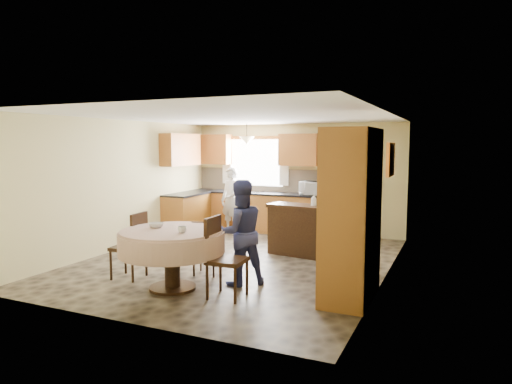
{
  "coord_description": "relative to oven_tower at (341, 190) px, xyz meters",
  "views": [
    {
      "loc": [
        3.48,
        -6.99,
        2.04
      ],
      "look_at": [
        0.22,
        0.3,
        1.2
      ],
      "focal_mm": 32.0,
      "sensor_mm": 36.0,
      "label": 1
    }
  ],
  "objects": [
    {
      "name": "floor",
      "position": [
        -1.15,
        -2.69,
        -1.06
      ],
      "size": [
        5.0,
        6.0,
        0.01
      ],
      "primitive_type": "cube",
      "color": "#6C5E4B",
      "rests_on": "ground"
    },
    {
      "name": "ceiling",
      "position": [
        -1.15,
        -2.69,
        1.44
      ],
      "size": [
        5.0,
        6.0,
        0.01
      ],
      "primitive_type": "cube",
      "color": "white",
      "rests_on": "wall_back"
    },
    {
      "name": "wall_back",
      "position": [
        -1.15,
        0.31,
        0.19
      ],
      "size": [
        5.0,
        0.02,
        2.5
      ],
      "primitive_type": "cube",
      "color": "beige",
      "rests_on": "floor"
    },
    {
      "name": "wall_front",
      "position": [
        -1.15,
        -5.69,
        0.19
      ],
      "size": [
        5.0,
        0.02,
        2.5
      ],
      "primitive_type": "cube",
      "color": "beige",
      "rests_on": "floor"
    },
    {
      "name": "wall_left",
      "position": [
        -3.65,
        -2.69,
        0.19
      ],
      "size": [
        0.02,
        6.0,
        2.5
      ],
      "primitive_type": "cube",
      "color": "beige",
      "rests_on": "floor"
    },
    {
      "name": "wall_right",
      "position": [
        1.35,
        -2.69,
        0.19
      ],
      "size": [
        0.02,
        6.0,
        2.5
      ],
      "primitive_type": "cube",
      "color": "beige",
      "rests_on": "floor"
    },
    {
      "name": "window",
      "position": [
        -2.15,
        0.29,
        0.54
      ],
      "size": [
        1.4,
        0.03,
        1.1
      ],
      "primitive_type": "cube",
      "color": "white",
      "rests_on": "wall_back"
    },
    {
      "name": "curtain_left",
      "position": [
        -2.9,
        0.24,
        0.59
      ],
      "size": [
        0.22,
        0.02,
        1.15
      ],
      "primitive_type": "cube",
      "color": "white",
      "rests_on": "wall_back"
    },
    {
      "name": "curtain_right",
      "position": [
        -1.4,
        0.24,
        0.59
      ],
      "size": [
        0.22,
        0.02,
        1.15
      ],
      "primitive_type": "cube",
      "color": "white",
      "rests_on": "wall_back"
    },
    {
      "name": "base_cab_back",
      "position": [
        -2.0,
        0.01,
        -0.62
      ],
      "size": [
        3.3,
        0.6,
        0.88
      ],
      "primitive_type": "cube",
      "color": "#CA7936",
      "rests_on": "floor"
    },
    {
      "name": "counter_back",
      "position": [
        -2.0,
        0.01,
        -0.16
      ],
      "size": [
        3.3,
        0.64,
        0.04
      ],
      "primitive_type": "cube",
      "color": "black",
      "rests_on": "base_cab_back"
    },
    {
      "name": "base_cab_left",
      "position": [
        -3.35,
        -0.89,
        -0.62
      ],
      "size": [
        0.6,
        1.2,
        0.88
      ],
      "primitive_type": "cube",
      "color": "#CA7936",
      "rests_on": "floor"
    },
    {
      "name": "counter_left",
      "position": [
        -3.35,
        -0.89,
        -0.16
      ],
      "size": [
        0.64,
        1.2,
        0.04
      ],
      "primitive_type": "cube",
      "color": "black",
      "rests_on": "base_cab_left"
    },
    {
      "name": "backsplash",
      "position": [
        -2.0,
        0.3,
        0.12
      ],
      "size": [
        3.3,
        0.02,
        0.55
      ],
      "primitive_type": "cube",
      "color": "tan",
      "rests_on": "wall_back"
    },
    {
      "name": "wall_cab_left",
      "position": [
        -3.2,
        0.15,
        0.85
      ],
      "size": [
        0.85,
        0.33,
        0.72
      ],
      "primitive_type": "cube",
      "color": "#C66E31",
      "rests_on": "wall_back"
    },
    {
      "name": "wall_cab_right",
      "position": [
        -1.0,
        0.15,
        0.85
      ],
      "size": [
        0.9,
        0.33,
        0.72
      ],
      "primitive_type": "cube",
      "color": "#C66E31",
      "rests_on": "wall_back"
    },
    {
      "name": "wall_cab_side",
      "position": [
        -3.48,
        -0.89,
        0.85
      ],
      "size": [
        0.33,
        1.2,
        0.72
      ],
      "primitive_type": "cube",
      "color": "#C66E31",
      "rests_on": "wall_left"
    },
    {
      "name": "oven_tower",
      "position": [
        0.0,
        0.0,
        0.0
      ],
      "size": [
        0.66,
        0.62,
        2.12
      ],
      "primitive_type": "cube",
      "color": "#CA7936",
      "rests_on": "floor"
    },
    {
      "name": "oven_upper",
      "position": [
        0.0,
        -0.31,
        0.19
      ],
      "size": [
        0.56,
        0.01,
        0.45
      ],
      "primitive_type": "cube",
      "color": "black",
      "rests_on": "oven_tower"
    },
    {
      "name": "oven_lower",
      "position": [
        0.0,
        -0.31,
        -0.31
      ],
      "size": [
        0.56,
        0.01,
        0.45
      ],
      "primitive_type": "cube",
      "color": "black",
      "rests_on": "oven_tower"
    },
    {
      "name": "pendant",
      "position": [
        -2.15,
        -0.19,
        1.06
      ],
      "size": [
        0.36,
        0.36,
        0.18
      ],
      "primitive_type": "cone",
      "rotation": [
        3.14,
        0.0,
        0.0
      ],
      "color": "beige",
      "rests_on": "ceiling"
    },
    {
      "name": "sideboard",
      "position": [
        -0.27,
        -1.82,
        -0.62
      ],
      "size": [
        1.29,
        0.67,
        0.88
      ],
      "primitive_type": "cube",
      "rotation": [
        0.0,
        0.0,
        -0.14
      ],
      "color": "#36220E",
      "rests_on": "floor"
    },
    {
      "name": "space_heater",
      "position": [
        0.51,
        -2.6,
        -0.77
      ],
      "size": [
        0.45,
        0.34,
        0.59
      ],
      "primitive_type": "cube",
      "rotation": [
        0.0,
        0.0,
        0.09
      ],
      "color": "black",
      "rests_on": "floor"
    },
    {
      "name": "cupboard",
      "position": [
        1.07,
        -3.83,
        0.06
      ],
      "size": [
        0.59,
        1.17,
        2.24
      ],
      "primitive_type": "cube",
      "color": "#CA7936",
      "rests_on": "floor"
    },
    {
      "name": "dining_table",
      "position": [
        -1.3,
        -4.44,
        -0.4
      ],
      "size": [
        1.48,
        1.48,
        0.85
      ],
      "color": "#36220E",
      "rests_on": "floor"
    },
    {
      "name": "chair_left",
      "position": [
        -2.14,
        -4.26,
        -0.5
      ],
      "size": [
        0.48,
        0.48,
        1.01
      ],
      "rotation": [
        0.0,
        0.0,
        -1.47
      ],
      "color": "#36220E",
      "rests_on": "floor"
    },
    {
      "name": "chair_back",
      "position": [
        -1.22,
        -3.67,
        -0.58
      ],
      "size": [
        0.44,
        0.44,
        0.86
      ],
      "rotation": [
        0.0,
        0.0,
        3.34
      ],
      "color": "#36220E",
      "rests_on": "floor"
    },
    {
      "name": "chair_right",
      "position": [
        -0.52,
        -4.45,
        -0.47
      ],
      "size": [
        0.49,
        0.49,
        1.08
      ],
      "rotation": [
        0.0,
        0.0,
        1.62
      ],
      "color": "#36220E",
      "rests_on": "floor"
    },
    {
      "name": "framed_picture",
      "position": [
        1.32,
        -2.18,
        0.73
      ],
      "size": [
        0.06,
        0.65,
        0.53
      ],
      "color": "gold",
      "rests_on": "wall_right"
    },
    {
      "name": "microwave",
      "position": [
        -0.6,
        -0.04,
        0.01
      ],
      "size": [
        0.58,
        0.43,
        0.3
      ],
      "primitive_type": "imported",
      "rotation": [
        0.0,
        0.0,
        -0.12
      ],
      "color": "silver",
      "rests_on": "counter_back"
    },
    {
      "name": "person_sink",
      "position": [
        -2.4,
        -0.49,
        -0.3
      ],
      "size": [
        0.62,
        0.48,
        1.52
      ],
      "primitive_type": "imported",
      "rotation": [
        0.0,
        0.0,
        -0.23
      ],
      "color": "silver",
      "rests_on": "floor"
    },
    {
      "name": "person_dining",
      "position": [
        -0.53,
        -3.86,
        -0.29
      ],
      "size": [
        0.94,
        0.94,
        1.53
      ],
      "primitive_type": "imported",
      "rotation": [
        0.0,
        0.0,
        3.92
      ],
      "color": "navy",
      "rests_on": "floor"
    },
    {
      "name": "bowl_sideboard",
      "position": [
        -0.49,
        -1.82,
        -0.16
      ],
      "size": [
        0.21,
        0.21,
        0.05
      ],
      "primitive_type": "imported",
      "rotation": [
        0.0,
        0.0,
        -0.01
      ],
      "color": "#B2B2B2",
      "rests_on": "sideboard"
    },
    {
      "name": "bottle_sideboard",
      "position": [
        -0.05,
        -1.82,
        -0.04
      ],
      "size": [
        0.12,
        0.12,
        0.28
      ],
      "primitive_type": "imported",
      "rotation": [
        0.0,
        0.0,
        -0.09
      ],
      "color": "silver",
      "rests_on": "sideboard"
    },
    {
      "name": "cup_table",
      "position": [
        -1.04,
        -4.58,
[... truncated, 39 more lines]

